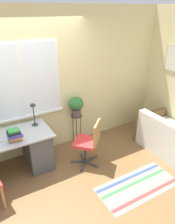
{
  "coord_description": "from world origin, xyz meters",
  "views": [
    {
      "loc": [
        -0.77,
        -2.92,
        2.64
      ],
      "look_at": [
        1.01,
        0.18,
        0.92
      ],
      "focal_mm": 35.0,
      "sensor_mm": 36.0,
      "label": 1
    }
  ],
  "objects_px": {
    "book_stack": "(15,135)",
    "office_chair_swivel": "(89,141)",
    "plant_stand": "(77,120)",
    "potted_plant": "(76,105)",
    "desk_lamp": "(33,110)",
    "mouse": "(1,141)",
    "couch_loveseat": "(170,139)"
  },
  "relations": [
    {
      "from": "book_stack",
      "to": "office_chair_swivel",
      "type": "bearing_deg",
      "value": -11.26
    },
    {
      "from": "plant_stand",
      "to": "potted_plant",
      "type": "xyz_separation_m",
      "value": [
        0.0,
        0.0,
        0.33
      ]
    },
    {
      "from": "desk_lamp",
      "to": "potted_plant",
      "type": "xyz_separation_m",
      "value": [
        0.89,
        0.11,
        -0.14
      ]
    },
    {
      "from": "mouse",
      "to": "desk_lamp",
      "type": "bearing_deg",
      "value": 21.99
    },
    {
      "from": "book_stack",
      "to": "office_chair_swivel",
      "type": "height_order",
      "value": "book_stack"
    },
    {
      "from": "mouse",
      "to": "plant_stand",
      "type": "distance_m",
      "value": 1.57
    },
    {
      "from": "book_stack",
      "to": "desk_lamp",
      "type": "bearing_deg",
      "value": 40.04
    },
    {
      "from": "potted_plant",
      "to": "office_chair_swivel",
      "type": "bearing_deg",
      "value": -99.54
    },
    {
      "from": "office_chair_swivel",
      "to": "plant_stand",
      "type": "bearing_deg",
      "value": -143.83
    },
    {
      "from": "desk_lamp",
      "to": "potted_plant",
      "type": "bearing_deg",
      "value": 6.94
    },
    {
      "from": "plant_stand",
      "to": "potted_plant",
      "type": "height_order",
      "value": "potted_plant"
    },
    {
      "from": "book_stack",
      "to": "potted_plant",
      "type": "relative_size",
      "value": 0.6
    },
    {
      "from": "office_chair_swivel",
      "to": "couch_loveseat",
      "type": "height_order",
      "value": "office_chair_swivel"
    },
    {
      "from": "book_stack",
      "to": "office_chair_swivel",
      "type": "relative_size",
      "value": 0.27
    },
    {
      "from": "plant_stand",
      "to": "potted_plant",
      "type": "bearing_deg",
      "value": 26.57
    },
    {
      "from": "book_stack",
      "to": "potted_plant",
      "type": "height_order",
      "value": "potted_plant"
    },
    {
      "from": "desk_lamp",
      "to": "plant_stand",
      "type": "relative_size",
      "value": 0.64
    },
    {
      "from": "desk_lamp",
      "to": "potted_plant",
      "type": "distance_m",
      "value": 0.9
    },
    {
      "from": "book_stack",
      "to": "couch_loveseat",
      "type": "relative_size",
      "value": 0.18
    },
    {
      "from": "desk_lamp",
      "to": "mouse",
      "type": "bearing_deg",
      "value": -158.01
    },
    {
      "from": "couch_loveseat",
      "to": "potted_plant",
      "type": "distance_m",
      "value": 1.99
    },
    {
      "from": "mouse",
      "to": "desk_lamp",
      "type": "height_order",
      "value": "desk_lamp"
    },
    {
      "from": "couch_loveseat",
      "to": "mouse",
      "type": "bearing_deg",
      "value": 75.18
    },
    {
      "from": "plant_stand",
      "to": "potted_plant",
      "type": "distance_m",
      "value": 0.33
    },
    {
      "from": "plant_stand",
      "to": "mouse",
      "type": "bearing_deg",
      "value": -166.55
    },
    {
      "from": "desk_lamp",
      "to": "plant_stand",
      "type": "bearing_deg",
      "value": 6.94
    },
    {
      "from": "potted_plant",
      "to": "desk_lamp",
      "type": "bearing_deg",
      "value": -173.06
    },
    {
      "from": "book_stack",
      "to": "potted_plant",
      "type": "distance_m",
      "value": 1.4
    },
    {
      "from": "mouse",
      "to": "plant_stand",
      "type": "xyz_separation_m",
      "value": [
        1.52,
        0.36,
        -0.19
      ]
    },
    {
      "from": "mouse",
      "to": "desk_lamp",
      "type": "distance_m",
      "value": 0.74
    },
    {
      "from": "desk_lamp",
      "to": "plant_stand",
      "type": "xyz_separation_m",
      "value": [
        0.89,
        0.11,
        -0.47
      ]
    },
    {
      "from": "desk_lamp",
      "to": "office_chair_swivel",
      "type": "xyz_separation_m",
      "value": [
        0.77,
        -0.6,
        -0.56
      ]
    }
  ]
}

